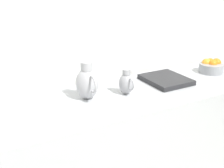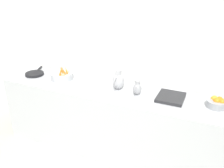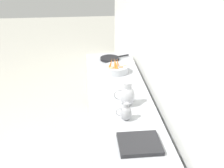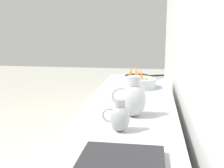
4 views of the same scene
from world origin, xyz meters
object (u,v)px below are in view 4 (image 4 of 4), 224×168
(skillet_on_counter, at_px, (138,77))
(metal_pitcher_short, at_px, (120,117))
(vegetable_colander, at_px, (139,82))
(metal_pitcher_tall, at_px, (133,98))

(skillet_on_counter, bearing_deg, metal_pitcher_short, 89.83)
(vegetable_colander, bearing_deg, skillet_on_counter, -85.81)
(vegetable_colander, height_order, metal_pitcher_short, vegetable_colander)
(metal_pitcher_short, bearing_deg, metal_pitcher_tall, -100.89)
(vegetable_colander, distance_m, metal_pitcher_tall, 0.84)
(metal_pitcher_tall, height_order, skillet_on_counter, metal_pitcher_tall)
(metal_pitcher_tall, xyz_separation_m, metal_pitcher_short, (0.05, 0.27, -0.03))
(metal_pitcher_tall, bearing_deg, skillet_on_counter, -87.92)
(metal_pitcher_short, height_order, skillet_on_counter, metal_pitcher_short)
(vegetable_colander, relative_size, skillet_on_counter, 0.74)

